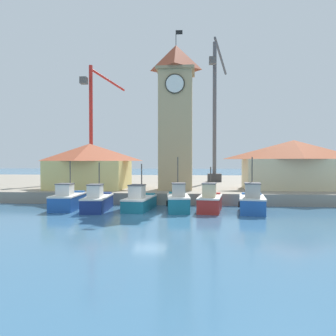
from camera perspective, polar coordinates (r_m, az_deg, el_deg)
name	(u,v)px	position (r m, az deg, el deg)	size (l,w,h in m)	color
ground_plane	(150,216)	(25.29, -3.11, -8.36)	(300.00, 300.00, 0.00)	#386689
quay_wharf	(174,184)	(51.14, 1.04, -2.85)	(120.00, 40.00, 1.12)	gray
fishing_boat_far_left	(68,200)	(29.98, -17.03, -5.34)	(2.24, 4.61, 4.19)	#2356A8
fishing_boat_left_outer	(97,201)	(28.60, -12.19, -5.69)	(2.12, 5.00, 4.08)	navy
fishing_boat_left_inner	(139,201)	(28.50, -4.99, -5.78)	(2.44, 5.05, 3.96)	#196B7F
fishing_boat_mid_left	(178,201)	(27.71, 1.77, -5.77)	(2.21, 4.45, 4.56)	#196B7F
fishing_boat_center	(210,201)	(27.75, 7.31, -5.79)	(2.34, 4.40, 3.71)	#AD2823
fishing_boat_mid_right	(252,202)	(27.78, 14.44, -5.78)	(2.55, 4.47, 4.54)	#2356A8
clock_tower	(176,114)	(35.72, 1.39, 9.34)	(3.99, 3.99, 17.14)	tan
warehouse_left	(90,165)	(38.04, -13.47, 0.44)	(8.68, 7.15, 5.05)	#E5D17A
warehouse_right	(294,164)	(38.26, 21.03, 0.65)	(10.88, 5.56, 5.36)	beige
port_crane_near	(215,126)	(49.74, 8.16, 7.29)	(3.42, 8.84, 21.53)	#353539
port_crane_far	(92,136)	(51.51, -13.10, 5.42)	(5.07, 8.09, 17.58)	maroon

